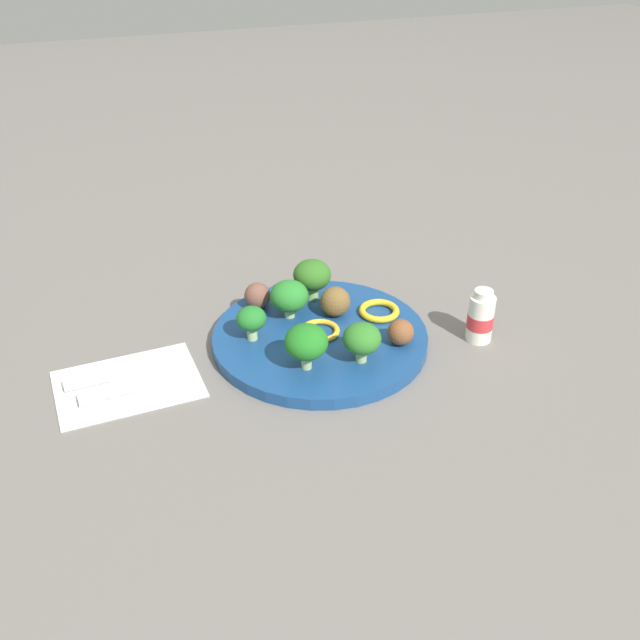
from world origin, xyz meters
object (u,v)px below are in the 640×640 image
(broccoli_floret_front_left, at_px, (251,319))
(napkin, at_px, (128,383))
(broccoli_floret_front_right, at_px, (306,342))
(broccoli_floret_back_right, at_px, (362,339))
(broccoli_floret_center, at_px, (289,296))
(meatball_back_left, at_px, (401,332))
(meatball_mid_left, at_px, (335,302))
(knife, at_px, (119,373))
(broccoli_floret_near_rim, at_px, (312,276))
(meatball_mid_right, at_px, (257,296))
(plate, at_px, (320,338))
(pepper_ring_far_rim, at_px, (379,311))
(fork, at_px, (123,390))
(pepper_ring_front_right, at_px, (320,332))
(yogurt_bottle, at_px, (481,318))

(broccoli_floret_front_left, relative_size, napkin, 0.27)
(broccoli_floret_front_left, height_order, broccoli_floret_front_right, broccoli_floret_front_right)
(broccoli_floret_front_left, height_order, napkin, broccoli_floret_front_left)
(broccoli_floret_back_right, bearing_deg, broccoli_floret_center, -66.63)
(meatball_back_left, xyz_separation_m, meatball_mid_left, (0.06, -0.09, 0.00))
(broccoli_floret_center, distance_m, knife, 0.24)
(broccoli_floret_near_rim, distance_m, meatball_mid_right, 0.08)
(meatball_back_left, bearing_deg, plate, -31.43)
(broccoli_floret_front_right, relative_size, meatball_mid_right, 1.63)
(pepper_ring_far_rim, bearing_deg, broccoli_floret_front_right, 34.12)
(fork, xyz_separation_m, knife, (0.00, -0.04, -0.00))
(pepper_ring_front_right, distance_m, pepper_ring_far_rim, 0.10)
(broccoli_floret_front_right, bearing_deg, fork, -9.43)
(plate, xyz_separation_m, yogurt_bottle, (-0.20, 0.06, 0.03))
(pepper_ring_front_right, bearing_deg, meatball_mid_right, -57.35)
(meatball_mid_left, xyz_separation_m, yogurt_bottle, (-0.17, 0.09, -0.00))
(meatball_back_left, bearing_deg, knife, -9.59)
(pepper_ring_far_rim, bearing_deg, plate, 12.72)
(broccoli_floret_center, distance_m, meatball_mid_right, 0.05)
(broccoli_floret_front_left, bearing_deg, meatball_back_left, 158.68)
(meatball_mid_right, distance_m, yogurt_bottle, 0.30)
(meatball_mid_right, height_order, fork, meatball_mid_right)
(plate, relative_size, pepper_ring_far_rim, 5.09)
(broccoli_floret_front_right, bearing_deg, broccoli_floret_center, -96.41)
(plate, height_order, knife, plate)
(meatball_back_left, bearing_deg, broccoli_floret_center, -42.69)
(meatball_mid_left, xyz_separation_m, pepper_ring_front_right, (0.03, 0.04, -0.02))
(plate, distance_m, broccoli_floret_back_right, 0.09)
(broccoli_floret_near_rim, height_order, meatball_mid_right, broccoli_floret_near_rim)
(broccoli_floret_front_left, bearing_deg, plate, 170.74)
(meatball_back_left, distance_m, pepper_ring_front_right, 0.10)
(knife, distance_m, yogurt_bottle, 0.46)
(napkin, relative_size, knife, 1.17)
(meatball_mid_left, relative_size, pepper_ring_far_rim, 0.74)
(broccoli_floret_center, height_order, meatball_mid_left, broccoli_floret_center)
(meatball_back_left, xyz_separation_m, napkin, (0.34, -0.04, -0.03))
(broccoli_floret_near_rim, xyz_separation_m, broccoli_floret_back_right, (-0.01, 0.16, -0.00))
(plate, bearing_deg, broccoli_floret_front_left, -9.26)
(plate, xyz_separation_m, broccoli_floret_center, (0.03, -0.05, 0.04))
(meatball_mid_right, height_order, napkin, meatball_mid_right)
(broccoli_floret_front_left, xyz_separation_m, meatball_mid_right, (-0.03, -0.07, -0.01))
(broccoli_floret_front_right, height_order, meatball_mid_left, broccoli_floret_front_right)
(broccoli_floret_front_left, height_order, meatball_mid_right, broccoli_floret_front_left)
(broccoli_floret_near_rim, bearing_deg, broccoli_floret_back_right, 93.81)
(broccoli_floret_near_rim, height_order, napkin, broccoli_floret_near_rim)
(broccoli_floret_center, relative_size, meatball_back_left, 1.55)
(plate, height_order, broccoli_floret_front_right, broccoli_floret_front_right)
(fork, bearing_deg, plate, -172.89)
(meatball_mid_left, bearing_deg, broccoli_floret_near_rim, -73.07)
(meatball_back_left, height_order, knife, meatball_back_left)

